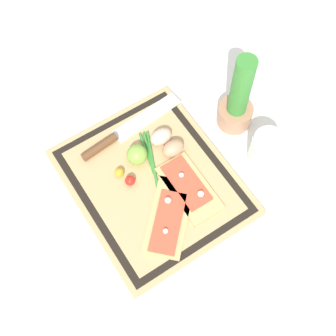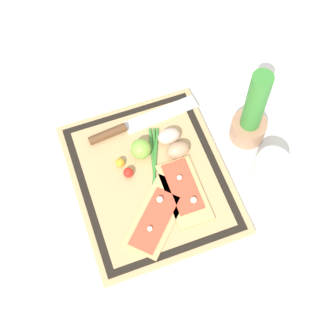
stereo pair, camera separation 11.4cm
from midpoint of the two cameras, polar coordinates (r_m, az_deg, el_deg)
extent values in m
plane|color=white|center=(1.16, -4.71, -2.16)|extent=(6.00, 6.00, 0.00)
cube|color=tan|center=(1.16, -4.74, -2.02)|extent=(0.44, 0.37, 0.01)
cube|color=black|center=(1.15, -4.77, -1.85)|extent=(0.41, 0.34, 0.00)
cube|color=tan|center=(1.15, -4.77, -1.82)|extent=(0.38, 0.30, 0.00)
cube|color=tan|center=(1.10, -2.83, -6.27)|extent=(0.20, 0.20, 0.01)
cube|color=#D14C33|center=(1.09, -3.02, -6.89)|extent=(0.15, 0.15, 0.00)
sphere|color=silver|center=(1.11, -3.01, -4.29)|extent=(0.02, 0.02, 0.02)
sphere|color=silver|center=(1.08, -3.33, -8.00)|extent=(0.01, 0.01, 0.01)
cube|color=tan|center=(1.13, -0.25, -2.77)|extent=(0.18, 0.09, 0.01)
cube|color=#D14C33|center=(1.13, -0.61, -2.13)|extent=(0.14, 0.06, 0.00)
sphere|color=silver|center=(1.11, 1.10, -3.47)|extent=(0.02, 0.02, 0.02)
sphere|color=silver|center=(1.13, -1.22, -1.14)|extent=(0.01, 0.01, 0.01)
cube|color=silver|center=(1.23, -5.22, 5.94)|extent=(0.06, 0.20, 0.00)
cylinder|color=brown|center=(1.19, -11.06, 2.26)|extent=(0.03, 0.10, 0.02)
ellipsoid|color=tan|center=(1.16, -2.18, 2.12)|extent=(0.04, 0.06, 0.04)
ellipsoid|color=beige|center=(1.18, -3.63, 3.52)|extent=(0.04, 0.06, 0.04)
sphere|color=#7FB742|center=(1.15, -6.55, 1.36)|extent=(0.05, 0.05, 0.05)
sphere|color=red|center=(1.14, -7.50, -1.83)|extent=(0.03, 0.03, 0.03)
sphere|color=gold|center=(1.15, -8.78, -0.85)|extent=(0.02, 0.02, 0.02)
cylinder|color=#388433|center=(1.15, -4.38, -1.39)|extent=(0.24, 0.11, 0.01)
cylinder|color=#388433|center=(1.15, -4.38, -1.39)|extent=(0.25, 0.09, 0.01)
cylinder|color=#388433|center=(1.15, -4.38, -1.39)|extent=(0.26, 0.07, 0.01)
cylinder|color=#AD7A5B|center=(1.22, 5.51, 6.22)|extent=(0.09, 0.09, 0.06)
cylinder|color=#388433|center=(1.13, 5.99, 9.15)|extent=(0.05, 0.05, 0.22)
cylinder|color=silver|center=(1.16, 9.16, 1.86)|extent=(0.08, 0.08, 0.09)
cylinder|color=#D16023|center=(1.19, 8.98, 1.25)|extent=(0.07, 0.07, 0.03)
cylinder|color=silver|center=(1.12, 9.53, 3.03)|extent=(0.08, 0.08, 0.01)
camera|label=1|loc=(0.06, -92.88, -5.87)|focal=50.00mm
camera|label=2|loc=(0.06, 87.12, 5.87)|focal=50.00mm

